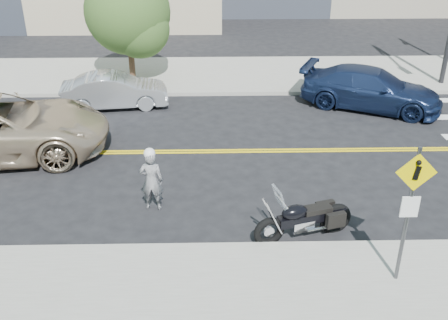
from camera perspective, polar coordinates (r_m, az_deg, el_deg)
ground_plane at (r=16.43m, az=-2.74°, el=0.93°), size 120.00×120.00×0.00m
sidewalk_far at (r=23.37m, az=-2.36°, el=9.26°), size 60.00×5.00×0.15m
pedestrian_sign at (r=10.63m, az=19.59°, el=-4.50°), size 0.78×0.08×3.00m
motorcyclist at (r=13.23m, az=-7.91°, el=-2.08°), size 0.60×0.41×1.71m
motorcycle at (r=12.24m, az=8.80°, el=-5.46°), size 2.49×1.39×1.45m
parked_car_silver at (r=20.10m, az=-11.81°, el=7.39°), size 4.05×1.85×1.29m
parked_car_blue at (r=20.35m, az=15.70°, el=7.49°), size 5.53×4.01×1.49m
tree_far_a at (r=22.14m, az=-10.46°, el=15.61°), size 3.44×3.44×4.70m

